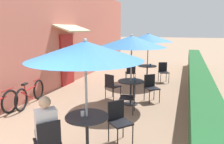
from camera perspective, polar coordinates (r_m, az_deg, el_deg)
The scene contains 20 objects.
cafe_facade_wall at distance 9.82m, azimuth -10.93°, elevation 9.64°, with size 0.98×14.32×4.20m.
planter_hedge at distance 8.76m, azimuth 21.31°, elevation -1.37°, with size 0.60×13.32×1.01m.
patio_table_near at distance 4.21m, azimuth -6.55°, elevation -13.84°, with size 0.80×0.80×0.75m.
patio_umbrella_near at distance 3.83m, azimuth -7.02°, elevation 5.53°, with size 2.06×2.06×2.17m.
cafe_chair_near_left at distance 3.96m, azimuth -16.37°, elevation -16.58°, with size 0.56×0.56×0.87m.
seated_patron_near_left at distance 3.98m, azimuth -16.90°, elevation -13.71°, with size 0.51×0.50×1.25m.
cafe_chair_near_right at distance 4.60m, azimuth 1.75°, elevation -12.04°, with size 0.56×0.56×0.87m.
coffee_cup_near at distance 4.12m, azimuth -7.70°, elevation -10.71°, with size 0.07×0.07×0.09m.
patio_table_mid at distance 6.81m, azimuth 4.93°, elevation -3.93°, with size 0.80×0.80×0.75m.
patio_umbrella_mid at distance 6.59m, azimuth 5.14°, elevation 7.94°, with size 2.06×2.06×2.17m.
cafe_chair_mid_left at distance 7.20m, azimuth 10.15°, elevation -3.55°, with size 0.56×0.56×0.87m.
cafe_chair_mid_right at distance 7.22m, azimuth -0.13°, elevation -3.32°, with size 0.52×0.52×0.87m.
cafe_chair_mid_back at distance 6.11m, azimuth 4.76°, elevation -6.10°, with size 0.44×0.44×0.87m.
coffee_cup_mid at distance 6.81m, azimuth 5.99°, elevation -1.83°, with size 0.07×0.07×0.09m.
patio_table_far at distance 9.63m, azimuth 9.18°, elevation 0.47°, with size 0.80×0.80×0.75m.
patio_umbrella_far at distance 9.47m, azimuth 9.44°, elevation 8.84°, with size 2.06×2.06×2.17m.
cafe_chair_far_left at distance 9.90m, azimuth 13.25°, elevation 0.38°, with size 0.52×0.52×0.87m.
cafe_chair_far_right at distance 9.43m, azimuth 4.88°, elevation 0.10°, with size 0.52×0.52×0.87m.
coffee_cup_far at distance 9.59m, azimuth 9.99°, elevation 1.88°, with size 0.07×0.07×0.09m.
bicycle_second at distance 7.24m, azimuth -20.54°, elevation -5.37°, with size 0.41×1.74×0.76m.
Camera 1 is at (2.33, -1.50, 2.34)m, focal length 35.00 mm.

